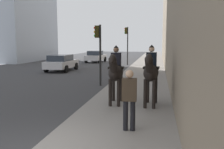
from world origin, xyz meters
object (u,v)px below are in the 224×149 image
car_mid_lane (61,62)px  traffic_light_far_curb (127,40)px  mounted_horse_far (151,72)px  mounted_horse_near (116,72)px  pedestrian_greeting (129,96)px  car_near_lane (96,56)px  traffic_light_near_curb (99,45)px

car_mid_lane → traffic_light_far_curb: (6.79, -4.97, 2.02)m
mounted_horse_far → car_mid_lane: 13.98m
mounted_horse_near → car_mid_lane: (11.26, 6.79, -0.66)m
car_mid_lane → mounted_horse_near: bearing=-149.1°
traffic_light_far_curb → mounted_horse_near: bearing=-174.2°
pedestrian_greeting → car_near_lane: (24.01, 7.05, -0.36)m
mounted_horse_near → pedestrian_greeting: bearing=14.7°
car_mid_lane → traffic_light_near_curb: traffic_light_near_curb is taller
car_near_lane → traffic_light_near_curb: bearing=-162.5°
car_mid_lane → traffic_light_near_curb: (-6.63, -5.00, 1.63)m
pedestrian_greeting → car_mid_lane: bearing=26.2°
mounted_horse_near → car_mid_lane: size_ratio=0.56×
traffic_light_far_curb → car_mid_lane: bearing=143.8°
car_near_lane → car_mid_lane: size_ratio=0.98×
traffic_light_near_curb → car_mid_lane: bearing=37.0°
car_near_lane → traffic_light_far_curb: bearing=-122.7°
pedestrian_greeting → car_mid_lane: size_ratio=0.41×
pedestrian_greeting → traffic_light_near_curb: size_ratio=0.48×
mounted_horse_near → car_near_lane: size_ratio=0.57×
mounted_horse_far → traffic_light_far_curb: size_ratio=0.56×
car_near_lane → traffic_light_near_curb: size_ratio=1.15×
mounted_horse_far → traffic_light_near_curb: size_ratio=0.66×
mounted_horse_near → mounted_horse_far: 1.37m
traffic_light_near_curb → traffic_light_far_curb: (13.41, 0.03, 0.39)m
mounted_horse_near → mounted_horse_far: (-0.06, -1.37, 0.02)m
car_near_lane → pedestrian_greeting: bearing=-161.0°
pedestrian_greeting → traffic_light_far_curb: bearing=5.1°
car_near_lane → traffic_light_near_curb: (-16.49, -4.39, 1.65)m
car_mid_lane → traffic_light_far_curb: size_ratio=1.00×
traffic_light_far_curb → mounted_horse_far: bearing=-170.0°
mounted_horse_near → car_near_lane: 22.02m
mounted_horse_near → mounted_horse_far: mounted_horse_far is taller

